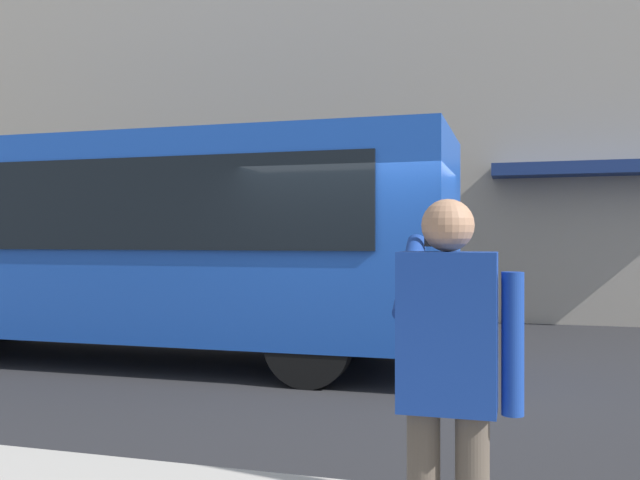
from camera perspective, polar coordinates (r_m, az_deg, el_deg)
ground_plane at (r=8.09m, az=3.17°, el=-11.90°), size 60.00×60.00×0.00m
building_facade_far at (r=15.23m, az=9.22°, el=16.53°), size 28.00×1.55×12.00m
red_bus at (r=9.97m, az=-15.89°, el=0.11°), size 9.05×2.54×3.08m
pedestrian_photographer at (r=2.94m, az=10.70°, el=-10.56°), size 0.53×0.52×1.70m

